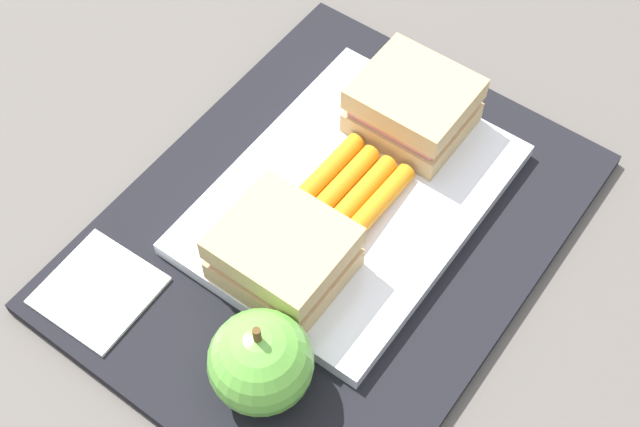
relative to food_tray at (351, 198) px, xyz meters
name	(u,v)px	position (x,y,z in m)	size (l,w,h in m)	color
ground_plane	(330,234)	(0.03, 0.00, -0.02)	(2.40, 2.40, 0.00)	#56514C
lunchbag_mat	(330,230)	(0.03, 0.00, -0.01)	(0.36, 0.28, 0.01)	black
food_tray	(351,198)	(0.00, 0.00, 0.00)	(0.23, 0.17, 0.01)	white
sandwich_half_left	(413,106)	(-0.08, 0.00, 0.03)	(0.07, 0.08, 0.04)	tan
sandwich_half_right	(283,254)	(0.08, 0.00, 0.03)	(0.07, 0.08, 0.04)	tan
carrot_sticks_bundle	(352,188)	(0.00, 0.00, 0.01)	(0.08, 0.06, 0.02)	orange
apple	(261,362)	(0.15, 0.03, 0.03)	(0.07, 0.07, 0.08)	#66B742
paper_napkin	(99,290)	(0.16, -0.10, 0.00)	(0.07, 0.07, 0.00)	white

